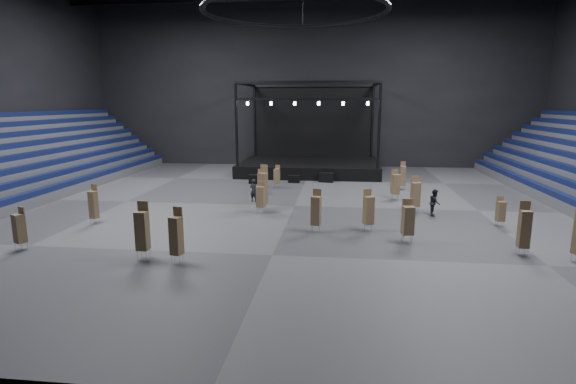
# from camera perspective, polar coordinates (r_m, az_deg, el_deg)

# --- Properties ---
(floor) EXTENTS (50.00, 50.00, 0.00)m
(floor) POSITION_cam_1_polar(r_m,az_deg,el_deg) (31.73, 0.83, -1.79)
(floor) COLOR #4A4A4D
(floor) RESTS_ON ground
(wall_back) EXTENTS (50.00, 0.20, 18.00)m
(wall_back) POSITION_cam_1_polar(r_m,az_deg,el_deg) (51.88, 3.26, 13.28)
(wall_back) COLOR black
(wall_back) RESTS_ON ground
(wall_front) EXTENTS (50.00, 0.20, 18.00)m
(wall_front) POSITION_cam_1_polar(r_m,az_deg,el_deg) (10.40, -11.63, 21.16)
(wall_front) COLOR black
(wall_front) RESTS_ON ground
(stage) EXTENTS (14.00, 10.00, 9.20)m
(stage) POSITION_cam_1_polar(r_m,az_deg,el_deg) (47.44, 2.82, 4.34)
(stage) COLOR black
(stage) RESTS_ON floor
(truss_ring) EXTENTS (12.30, 12.30, 5.15)m
(truss_ring) POSITION_cam_1_polar(r_m,az_deg,el_deg) (31.45, 0.90, 21.96)
(truss_ring) COLOR black
(truss_ring) RESTS_ON ceiling
(flight_case_left) EXTENTS (1.23, 0.62, 0.82)m
(flight_case_left) POSITION_cam_1_polar(r_m,az_deg,el_deg) (40.46, -4.09, 1.63)
(flight_case_left) COLOR black
(flight_case_left) RESTS_ON floor
(flight_case_mid) EXTENTS (1.05, 0.57, 0.68)m
(flight_case_mid) POSITION_cam_1_polar(r_m,az_deg,el_deg) (40.88, 0.77, 1.66)
(flight_case_mid) COLOR black
(flight_case_mid) RESTS_ON floor
(flight_case_right) EXTENTS (1.41, 0.86, 0.88)m
(flight_case_right) POSITION_cam_1_polar(r_m,az_deg,el_deg) (41.31, 4.88, 1.86)
(flight_case_right) COLOR black
(flight_case_right) RESTS_ON floor
(chair_stack_0) EXTENTS (0.64, 0.64, 2.31)m
(chair_stack_0) POSITION_cam_1_polar(r_m,az_deg,el_deg) (24.03, 14.97, -3.41)
(chair_stack_0) COLOR silver
(chair_stack_0) RESTS_ON floor
(chair_stack_1) EXTENTS (0.54, 0.54, 1.95)m
(chair_stack_1) POSITION_cam_1_polar(r_m,az_deg,el_deg) (38.37, -1.42, 2.08)
(chair_stack_1) COLOR silver
(chair_stack_1) RESTS_ON floor
(chair_stack_2) EXTENTS (0.59, 0.59, 2.45)m
(chair_stack_2) POSITION_cam_1_polar(r_m,az_deg,el_deg) (25.19, 3.59, -2.28)
(chair_stack_2) COLOR silver
(chair_stack_2) RESTS_ON floor
(chair_stack_3) EXTENTS (0.68, 0.68, 3.09)m
(chair_stack_3) POSITION_cam_1_polar(r_m,az_deg,el_deg) (30.31, -3.21, 0.59)
(chair_stack_3) COLOR silver
(chair_stack_3) RESTS_ON floor
(chair_stack_4) EXTENTS (0.68, 0.68, 2.32)m
(chair_stack_4) POSITION_cam_1_polar(r_m,az_deg,el_deg) (34.40, 13.48, 1.03)
(chair_stack_4) COLOR silver
(chair_stack_4) RESTS_ON floor
(chair_stack_5) EXTENTS (0.53, 0.53, 1.96)m
(chair_stack_5) POSITION_cam_1_polar(r_m,az_deg,el_deg) (36.04, -3.48, 1.46)
(chair_stack_5) COLOR silver
(chair_stack_5) RESTS_ON floor
(chair_stack_6) EXTENTS (0.51, 0.51, 2.63)m
(chair_stack_6) POSITION_cam_1_polar(r_m,az_deg,el_deg) (24.06, 27.81, -4.08)
(chair_stack_6) COLOR silver
(chair_stack_6) RESTS_ON floor
(chair_stack_7) EXTENTS (0.62, 0.62, 2.17)m
(chair_stack_7) POSITION_cam_1_polar(r_m,az_deg,el_deg) (25.76, -30.94, -3.90)
(chair_stack_7) COLOR silver
(chair_stack_7) RESTS_ON floor
(chair_stack_8) EXTENTS (0.59, 0.59, 2.59)m
(chair_stack_8) POSITION_cam_1_polar(r_m,az_deg,el_deg) (20.95, -14.00, -5.28)
(chair_stack_8) COLOR silver
(chair_stack_8) RESTS_ON floor
(chair_stack_9) EXTENTS (0.53, 0.53, 2.72)m
(chair_stack_9) POSITION_cam_1_polar(r_m,az_deg,el_deg) (21.90, -18.02, -4.57)
(chair_stack_9) COLOR silver
(chair_stack_9) RESTS_ON floor
(chair_stack_11) EXTENTS (0.54, 0.54, 2.12)m
(chair_stack_11) POSITION_cam_1_polar(r_m,az_deg,el_deg) (29.47, -3.51, -0.55)
(chair_stack_11) COLOR silver
(chair_stack_11) RESTS_ON floor
(chair_stack_12) EXTENTS (0.43, 0.43, 2.38)m
(chair_stack_12) POSITION_cam_1_polar(r_m,az_deg,el_deg) (38.65, 14.38, 2.05)
(chair_stack_12) COLOR silver
(chair_stack_12) RESTS_ON floor
(chair_stack_13) EXTENTS (0.50, 0.50, 2.40)m
(chair_stack_13) POSITION_cam_1_polar(r_m,az_deg,el_deg) (29.29, -23.47, -1.40)
(chair_stack_13) COLOR silver
(chair_stack_13) RESTS_ON floor
(chair_stack_14) EXTENTS (0.62, 0.62, 2.42)m
(chair_stack_14) POSITION_cam_1_polar(r_m,az_deg,el_deg) (30.74, 15.88, -0.20)
(chair_stack_14) COLOR silver
(chair_stack_14) RESTS_ON floor
(chair_stack_15) EXTENTS (0.66, 0.66, 2.40)m
(chair_stack_15) POSITION_cam_1_polar(r_m,az_deg,el_deg) (25.72, 10.19, -2.21)
(chair_stack_15) COLOR silver
(chair_stack_15) RESTS_ON floor
(chair_stack_16) EXTENTS (0.50, 0.50, 1.80)m
(chair_stack_16) POSITION_cam_1_polar(r_m,az_deg,el_deg) (29.05, 25.39, -2.16)
(chair_stack_16) COLOR silver
(chair_stack_16) RESTS_ON floor
(man_center) EXTENTS (0.71, 0.58, 1.69)m
(man_center) POSITION_cam_1_polar(r_m,az_deg,el_deg) (33.04, -4.37, 0.21)
(man_center) COLOR black
(man_center) RESTS_ON floor
(crew_member) EXTENTS (0.77, 0.92, 1.73)m
(crew_member) POSITION_cam_1_polar(r_m,az_deg,el_deg) (30.38, 18.13, -1.28)
(crew_member) COLOR black
(crew_member) RESTS_ON floor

